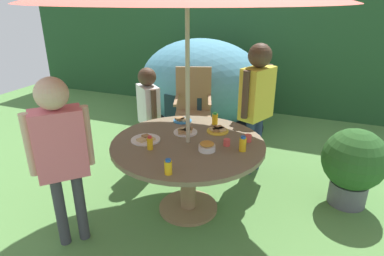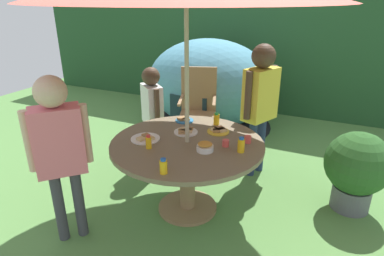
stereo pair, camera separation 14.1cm
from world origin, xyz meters
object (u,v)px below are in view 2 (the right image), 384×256
(wooden_chair, at_px, (198,106))
(plate_far_right, at_px, (145,138))
(child_in_yellow_shirt, at_px, (261,95))
(cup_near, at_px, (226,143))
(snack_bowl, at_px, (205,147))
(plate_near_right, at_px, (186,131))
(child_in_pink_shirt, at_px, (59,141))
(juice_bottle_mid_right, at_px, (241,145))
(cup_far, at_px, (248,139))
(juice_bottle_center_back, at_px, (163,166))
(juice_bottle_mid_left, at_px, (149,142))
(juice_bottle_near_left, at_px, (216,119))
(potted_plant, at_px, (357,168))
(garden_table, at_px, (187,156))
(dome_tent, at_px, (209,84))
(child_in_white_shirt, at_px, (152,105))
(plate_center_front, at_px, (184,120))
(plate_far_left, at_px, (218,131))

(wooden_chair, height_order, plate_far_right, wooden_chair)
(child_in_yellow_shirt, distance_m, cup_near, 0.92)
(wooden_chair, height_order, snack_bowl, wooden_chair)
(plate_near_right, xyz_separation_m, cup_near, (0.44, -0.13, 0.02))
(child_in_pink_shirt, relative_size, juice_bottle_mid_right, 10.51)
(cup_far, bearing_deg, child_in_pink_shirt, -141.91)
(juice_bottle_center_back, distance_m, juice_bottle_mid_left, 0.44)
(juice_bottle_near_left, distance_m, juice_bottle_mid_left, 0.81)
(potted_plant, distance_m, plate_near_right, 1.60)
(garden_table, distance_m, juice_bottle_mid_left, 0.40)
(dome_tent, height_order, plate_far_right, dome_tent)
(juice_bottle_mid_right, bearing_deg, juice_bottle_mid_left, -160.92)
(child_in_white_shirt, xyz_separation_m, juice_bottle_mid_right, (1.22, -0.64, 0.01))
(cup_far, bearing_deg, child_in_white_shirt, 160.26)
(child_in_yellow_shirt, distance_m, child_in_white_shirt, 1.19)
(dome_tent, relative_size, child_in_pink_shirt, 1.40)
(juice_bottle_center_back, bearing_deg, wooden_chair, 105.83)
(dome_tent, height_order, juice_bottle_mid_left, dome_tent)
(wooden_chair, distance_m, cup_near, 1.45)
(potted_plant, xyz_separation_m, plate_far_right, (-1.76, -0.76, 0.28))
(cup_far, bearing_deg, juice_bottle_center_back, -118.29)
(child_in_pink_shirt, height_order, plate_center_front, child_in_pink_shirt)
(wooden_chair, height_order, dome_tent, dome_tent)
(child_in_yellow_shirt, distance_m, juice_bottle_center_back, 1.55)
(plate_center_front, xyz_separation_m, juice_bottle_center_back, (0.32, -1.01, 0.04))
(juice_bottle_near_left, bearing_deg, child_in_white_shirt, 169.95)
(juice_bottle_center_back, bearing_deg, potted_plant, 42.56)
(potted_plant, relative_size, child_in_white_shirt, 0.65)
(juice_bottle_center_back, bearing_deg, child_in_pink_shirt, -167.28)
(plate_far_left, xyz_separation_m, juice_bottle_center_back, (-0.10, -0.89, 0.04))
(cup_near, bearing_deg, plate_near_right, 163.48)
(garden_table, distance_m, juice_bottle_center_back, 0.60)
(plate_far_right, bearing_deg, potted_plant, 23.33)
(plate_far_right, relative_size, cup_far, 4.18)
(plate_far_right, height_order, juice_bottle_near_left, juice_bottle_near_left)
(juice_bottle_near_left, xyz_separation_m, cup_far, (0.40, -0.29, -0.03))
(juice_bottle_center_back, distance_m, cup_near, 0.67)
(cup_far, bearing_deg, juice_bottle_mid_right, -90.81)
(child_in_pink_shirt, bearing_deg, plate_near_right, 10.26)
(child_in_white_shirt, distance_m, child_in_pink_shirt, 1.39)
(plate_center_front, distance_m, cup_near, 0.70)
(cup_near, bearing_deg, plate_far_right, -167.13)
(snack_bowl, relative_size, juice_bottle_mid_right, 1.07)
(potted_plant, bearing_deg, plate_far_left, -164.95)
(plate_near_right, xyz_separation_m, juice_bottle_mid_left, (-0.14, -0.43, 0.04))
(plate_far_left, distance_m, plate_near_right, 0.31)
(child_in_white_shirt, bearing_deg, dome_tent, 127.50)
(child_in_pink_shirt, bearing_deg, wooden_chair, 36.23)
(child_in_white_shirt, distance_m, juice_bottle_mid_left, 1.02)
(garden_table, distance_m, child_in_white_shirt, 0.99)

